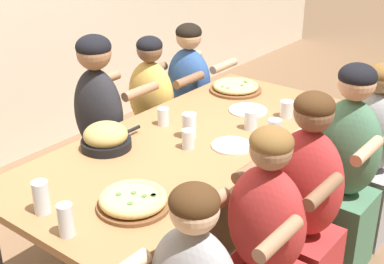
# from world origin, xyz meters

# --- Properties ---
(ground_plane) EXTENTS (18.00, 18.00, 0.00)m
(ground_plane) POSITION_xyz_m (0.00, 0.00, 0.00)
(ground_plane) COLOR brown
(ground_plane) RESTS_ON ground
(dining_table) EXTENTS (2.19, 0.98, 0.76)m
(dining_table) POSITION_xyz_m (0.00, 0.00, 0.68)
(dining_table) COLOR #996B42
(dining_table) RESTS_ON ground
(pizza_board_main) EXTENTS (0.35, 0.35, 0.05)m
(pizza_board_main) POSITION_xyz_m (0.80, 0.25, 0.78)
(pizza_board_main) COLOR brown
(pizza_board_main) RESTS_ON dining_table
(pizza_board_second) EXTENTS (0.32, 0.32, 0.06)m
(pizza_board_second) POSITION_xyz_m (-0.69, -0.22, 0.79)
(pizza_board_second) COLOR brown
(pizza_board_second) RESTS_ON dining_table
(skillet_bowl) EXTENTS (0.39, 0.27, 0.14)m
(skillet_bowl) POSITION_xyz_m (-0.36, 0.30, 0.82)
(skillet_bowl) COLOR black
(skillet_bowl) RESTS_ON dining_table
(empty_plate_a) EXTENTS (0.24, 0.24, 0.02)m
(empty_plate_a) POSITION_xyz_m (0.55, -0.01, 0.76)
(empty_plate_a) COLOR white
(empty_plate_a) RESTS_ON dining_table
(empty_plate_b) EXTENTS (0.22, 0.22, 0.02)m
(empty_plate_b) POSITION_xyz_m (0.07, -0.22, 0.76)
(empty_plate_b) COLOR white
(empty_plate_b) RESTS_ON dining_table
(drinking_glass_a) EXTENTS (0.07, 0.07, 0.11)m
(drinking_glass_a) POSITION_xyz_m (0.33, -0.17, 0.81)
(drinking_glass_a) COLOR silver
(drinking_glass_a) RESTS_ON dining_table
(drinking_glass_b) EXTENTS (0.08, 0.08, 0.11)m
(drinking_glass_b) POSITION_xyz_m (0.31, -0.33, 0.80)
(drinking_glass_b) COLOR silver
(drinking_glass_b) RESTS_ON dining_table
(drinking_glass_c) EXTENTS (0.07, 0.07, 0.11)m
(drinking_glass_c) POSITION_xyz_m (-0.09, -0.05, 0.80)
(drinking_glass_c) COLOR silver
(drinking_glass_c) RESTS_ON dining_table
(drinking_glass_d) EXTENTS (0.08, 0.08, 0.10)m
(drinking_glass_d) POSITION_xyz_m (0.61, -0.24, 0.80)
(drinking_glass_d) COLOR silver
(drinking_glass_d) RESTS_ON dining_table
(drinking_glass_e) EXTENTS (0.07, 0.07, 0.15)m
(drinking_glass_e) POSITION_xyz_m (-0.96, 0.06, 0.82)
(drinking_glass_e) COLOR silver
(drinking_glass_e) RESTS_ON dining_table
(drinking_glass_f) EXTENTS (0.06, 0.06, 0.14)m
(drinking_glass_f) POSITION_xyz_m (-1.00, -0.16, 0.82)
(drinking_glass_f) COLOR silver
(drinking_glass_f) RESTS_ON dining_table
(drinking_glass_g) EXTENTS (0.07, 0.07, 0.10)m
(drinking_glass_g) POSITION_xyz_m (0.06, 0.26, 0.81)
(drinking_glass_g) COLOR silver
(drinking_glass_g) RESTS_ON dining_table
(drinking_glass_h) EXTENTS (0.08, 0.08, 0.14)m
(drinking_glass_h) POSITION_xyz_m (0.02, 0.03, 0.82)
(drinking_glass_h) COLOR silver
(drinking_glass_h) RESTS_ON dining_table
(diner_far_center) EXTENTS (0.51, 0.40, 1.24)m
(diner_far_center) POSITION_xyz_m (-0.03, 0.71, 0.58)
(diner_far_center) COLOR #232328
(diner_far_center) RESTS_ON ground
(diner_near_midleft) EXTENTS (0.51, 0.40, 1.17)m
(diner_near_midleft) POSITION_xyz_m (-0.40, -0.71, 0.53)
(diner_near_midleft) COLOR #B22D2D
(diner_near_midleft) RESTS_ON ground
(diner_near_center) EXTENTS (0.51, 0.40, 1.21)m
(diner_near_center) POSITION_xyz_m (-0.03, -0.71, 0.55)
(diner_near_center) COLOR #B22D2D
(diner_near_center) RESTS_ON ground
(diner_near_right) EXTENTS (0.51, 0.40, 1.13)m
(diner_near_right) POSITION_xyz_m (0.82, -0.71, 0.51)
(diner_near_right) COLOR #99999E
(diner_near_right) RESTS_ON ground
(diner_far_right) EXTENTS (0.51, 0.40, 1.15)m
(diner_far_right) POSITION_xyz_m (0.87, 0.71, 0.52)
(diner_far_right) COLOR #2D5193
(diner_far_right) RESTS_ON ground
(diner_near_midright) EXTENTS (0.51, 0.40, 1.22)m
(diner_near_midright) POSITION_xyz_m (0.45, -0.71, 0.56)
(diner_near_midright) COLOR #477556
(diner_near_midright) RESTS_ON ground
(diner_far_midright) EXTENTS (0.51, 0.40, 1.14)m
(diner_far_midright) POSITION_xyz_m (0.45, 0.71, 0.51)
(diner_far_midright) COLOR gold
(diner_far_midright) RESTS_ON ground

